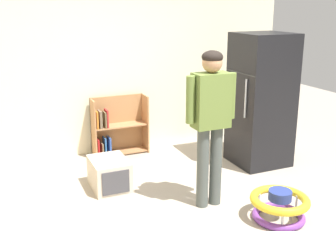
{
  "coord_description": "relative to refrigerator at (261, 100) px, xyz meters",
  "views": [
    {
      "loc": [
        -1.77,
        -3.4,
        2.15
      ],
      "look_at": [
        -0.14,
        0.35,
        1.03
      ],
      "focal_mm": 43.91,
      "sensor_mm": 36.0,
      "label": 1
    }
  ],
  "objects": [
    {
      "name": "refrigerator",
      "position": [
        0.0,
        0.0,
        0.0
      ],
      "size": [
        0.73,
        0.68,
        1.78
      ],
      "color": "black",
      "rests_on": "ground"
    },
    {
      "name": "pet_carrier",
      "position": [
        -2.12,
        0.01,
        -0.71
      ],
      "size": [
        0.42,
        0.55,
        0.36
      ],
      "color": "beige",
      "rests_on": "ground"
    },
    {
      "name": "back_wall",
      "position": [
        -1.52,
        1.3,
        0.46
      ],
      "size": [
        5.2,
        0.06,
        2.7
      ],
      "primitive_type": "cube",
      "color": "#EEE7C6",
      "rests_on": "ground"
    },
    {
      "name": "baby_walker",
      "position": [
        -0.73,
        -1.4,
        -0.73
      ],
      "size": [
        0.6,
        0.6,
        0.32
      ],
      "color": "purple",
      "rests_on": "ground"
    },
    {
      "name": "ground_plane",
      "position": [
        -1.52,
        -1.03,
        -0.89
      ],
      "size": [
        12.0,
        12.0,
        0.0
      ],
      "primitive_type": "plane",
      "color": "#ADA08F",
      "rests_on": "ground"
    },
    {
      "name": "bookshelf",
      "position": [
        -1.71,
        1.12,
        -0.51
      ],
      "size": [
        0.8,
        0.28,
        0.85
      ],
      "color": "#AF7A4E",
      "rests_on": "ground"
    },
    {
      "name": "standing_person",
      "position": [
        -1.24,
        -0.83,
        0.14
      ],
      "size": [
        0.57,
        0.22,
        1.69
      ],
      "color": "#4B534F",
      "rests_on": "ground"
    }
  ]
}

